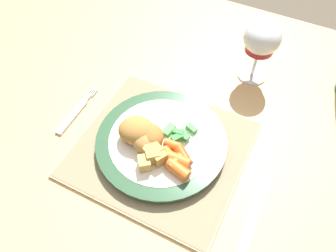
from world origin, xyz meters
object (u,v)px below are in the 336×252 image
object	(u,v)px
dinner_plate	(161,142)
table_knife	(249,229)
fork	(75,114)
wine_glass	(262,41)
dining_table	(191,132)

from	to	relation	value
dinner_plate	table_knife	world-z (taller)	dinner_plate
fork	wine_glass	world-z (taller)	wine_glass
wine_glass	fork	bearing A→B (deg)	-137.01
table_knife	dinner_plate	bearing A→B (deg)	158.89
dining_table	fork	bearing A→B (deg)	-149.89
fork	dinner_plate	bearing A→B (deg)	2.58
dinner_plate	table_knife	bearing A→B (deg)	-21.11
dinner_plate	fork	bearing A→B (deg)	-177.42
fork	wine_glass	size ratio (longest dim) A/B	0.96
fork	wine_glass	bearing A→B (deg)	42.99
dining_table	dinner_plate	size ratio (longest dim) A/B	6.49
dinner_plate	wine_glass	distance (m)	0.29
table_knife	wine_glass	xyz separation A→B (m)	(-0.11, 0.34, 0.10)
dinner_plate	wine_glass	world-z (taller)	wine_glass
dining_table	wine_glass	world-z (taller)	wine_glass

